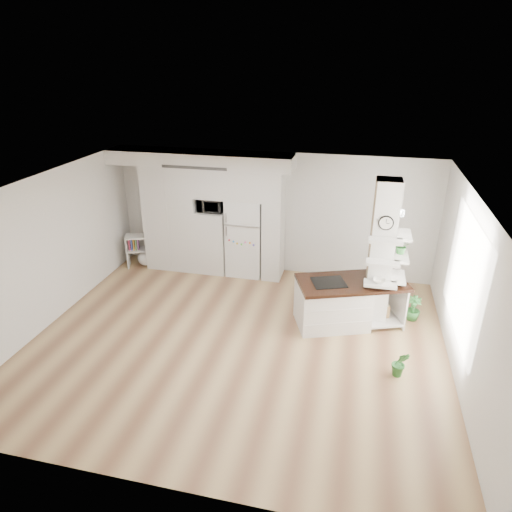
{
  "coord_description": "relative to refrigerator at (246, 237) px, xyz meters",
  "views": [
    {
      "loc": [
        1.83,
        -6.36,
        4.56
      ],
      "look_at": [
        0.13,
        0.9,
        1.24
      ],
      "focal_mm": 32.0,
      "sensor_mm": 36.0,
      "label": 1
    }
  ],
  "objects": [
    {
      "name": "column",
      "position": [
        2.9,
        -1.55,
        0.48
      ],
      "size": [
        0.69,
        0.9,
        2.7
      ],
      "color": "silver",
      "rests_on": "floor"
    },
    {
      "name": "room",
      "position": [
        0.53,
        -2.68,
        0.98
      ],
      "size": [
        7.04,
        6.04,
        2.72
      ],
      "color": "white",
      "rests_on": "ground"
    },
    {
      "name": "cabinet_wall",
      "position": [
        -0.92,
        -0.01,
        0.63
      ],
      "size": [
        4.0,
        0.71,
        2.7
      ],
      "color": "silver",
      "rests_on": "floor"
    },
    {
      "name": "window",
      "position": [
        4.0,
        -2.38,
        0.62
      ],
      "size": [
        0.0,
        2.4,
        2.4
      ],
      "primitive_type": "plane",
      "rotation": [
        1.57,
        0.0,
        -1.57
      ],
      "color": "white",
      "rests_on": "room"
    },
    {
      "name": "pendant_light",
      "position": [
        2.23,
        -2.53,
        1.24
      ],
      "size": [
        0.12,
        0.12,
        0.1
      ],
      "primitive_type": "cylinder",
      "color": "white",
      "rests_on": "room"
    },
    {
      "name": "floor",
      "position": [
        0.53,
        -2.68,
        -0.88
      ],
      "size": [
        7.0,
        6.0,
        0.01
      ],
      "primitive_type": "cube",
      "color": "tan",
      "rests_on": "ground"
    },
    {
      "name": "floor_plant_a",
      "position": [
        3.2,
        -3.0,
        -0.65
      ],
      "size": [
        0.27,
        0.23,
        0.46
      ],
      "primitive_type": "imported",
      "rotation": [
        0.0,
        0.0,
        -0.1
      ],
      "color": "#2E7431",
      "rests_on": "floor"
    },
    {
      "name": "floor_plant_b",
      "position": [
        3.52,
        -1.24,
        -0.64
      ],
      "size": [
        0.27,
        0.27,
        0.47
      ],
      "primitive_type": "imported",
      "rotation": [
        0.0,
        0.0,
        0.03
      ],
      "color": "#2E7431",
      "rests_on": "floor"
    },
    {
      "name": "decor_bowl",
      "position": [
        2.82,
        -1.78,
        0.13
      ],
      "size": [
        0.22,
        0.22,
        0.05
      ],
      "primitive_type": "imported",
      "color": "white",
      "rests_on": "column"
    },
    {
      "name": "microwave",
      "position": [
        -0.75,
        -0.06,
        0.69
      ],
      "size": [
        0.54,
        0.37,
        0.3
      ],
      "primitive_type": "imported",
      "color": "#2D2D2D",
      "rests_on": "cabinet_wall"
    },
    {
      "name": "kitchen_island",
      "position": [
        2.17,
        -1.7,
        -0.42
      ],
      "size": [
        2.11,
        1.52,
        1.43
      ],
      "rotation": [
        0.0,
        0.0,
        0.36
      ],
      "color": "silver",
      "rests_on": "floor"
    },
    {
      "name": "shelf_plant",
      "position": [
        3.15,
        -1.38,
        0.65
      ],
      "size": [
        0.27,
        0.23,
        0.3
      ],
      "primitive_type": "imported",
      "color": "#2E7431",
      "rests_on": "column"
    },
    {
      "name": "refrigerator",
      "position": [
        0.0,
        0.0,
        0.0
      ],
      "size": [
        0.78,
        0.69,
        1.75
      ],
      "color": "white",
      "rests_on": "floor"
    },
    {
      "name": "bookshelf",
      "position": [
        -2.45,
        -0.17,
        -0.55
      ],
      "size": [
        0.72,
        0.57,
        0.75
      ],
      "rotation": [
        0.0,
        0.0,
        0.37
      ],
      "color": "silver",
      "rests_on": "floor"
    }
  ]
}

